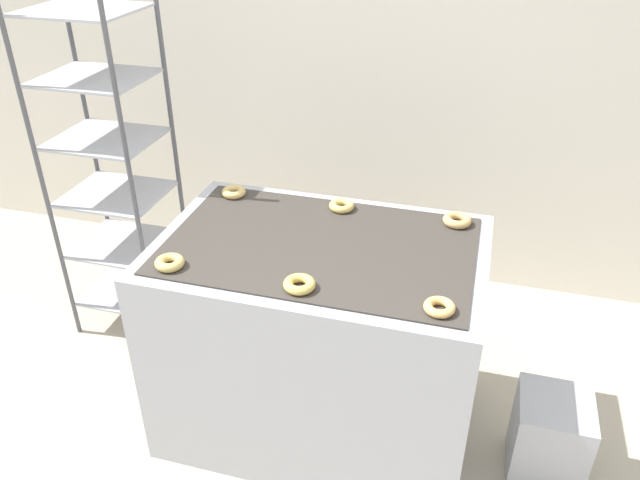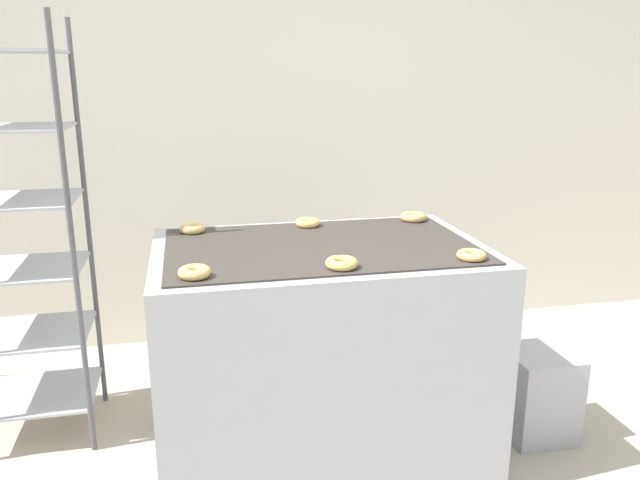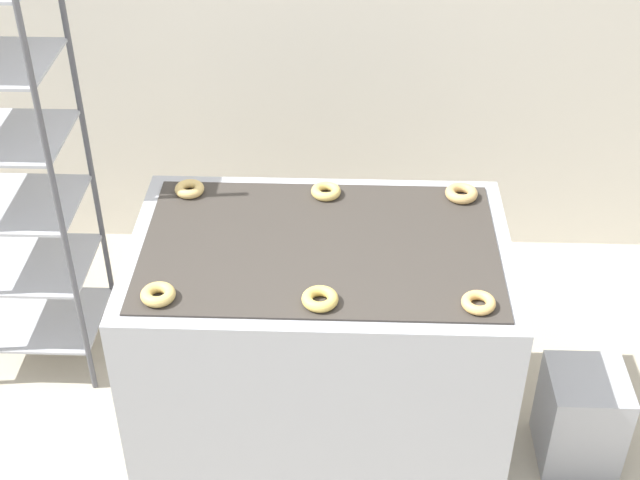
{
  "view_description": "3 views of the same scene",
  "coord_description": "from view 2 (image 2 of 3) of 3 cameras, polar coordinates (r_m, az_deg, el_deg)",
  "views": [
    {
      "loc": [
        0.58,
        -1.4,
        2.3
      ],
      "look_at": [
        0.0,
        0.7,
        1.0
      ],
      "focal_mm": 35.0,
      "sensor_mm": 36.0,
      "label": 1
    },
    {
      "loc": [
        -0.52,
        -1.71,
        1.67
      ],
      "look_at": [
        0.0,
        0.7,
        1.0
      ],
      "focal_mm": 35.0,
      "sensor_mm": 36.0,
      "label": 2
    },
    {
      "loc": [
        0.09,
        -1.82,
        2.82
      ],
      "look_at": [
        0.0,
        0.7,
        1.0
      ],
      "focal_mm": 50.0,
      "sensor_mm": 36.0,
      "label": 3
    }
  ],
  "objects": [
    {
      "name": "donut_near_center",
      "position": [
        2.26,
        1.99,
        -2.12
      ],
      "size": [
        0.12,
        0.12,
        0.04
      ],
      "primitive_type": "torus",
      "color": "#E0BE5C",
      "rests_on": "fryer_machine"
    },
    {
      "name": "donut_near_left",
      "position": [
        2.2,
        -11.41,
        -2.9
      ],
      "size": [
        0.11,
        0.11,
        0.04
      ],
      "primitive_type": "torus",
      "color": "#D6B463",
      "rests_on": "fryer_machine"
    },
    {
      "name": "donut_far_left",
      "position": [
        2.81,
        -11.59,
        1.05
      ],
      "size": [
        0.11,
        0.11,
        0.04
      ],
      "primitive_type": "torus",
      "color": "#D9B568",
      "rests_on": "fryer_machine"
    },
    {
      "name": "donut_far_center",
      "position": [
        2.86,
        -1.13,
        1.61
      ],
      "size": [
        0.11,
        0.11,
        0.03
      ],
      "primitive_type": "torus",
      "color": "#E0BD64",
      "rests_on": "fryer_machine"
    },
    {
      "name": "glaze_bin",
      "position": [
        3.17,
        19.26,
        -13.11
      ],
      "size": [
        0.3,
        0.31,
        0.42
      ],
      "color": "#A8AAB2",
      "rests_on": "ground_plane"
    },
    {
      "name": "baking_rack_cart",
      "position": [
        3.05,
        -25.75,
        0.35
      ],
      "size": [
        0.53,
        0.47,
        1.9
      ],
      "color": "#4C4C51",
      "rests_on": "ground_plane"
    },
    {
      "name": "wall_back",
      "position": [
        3.88,
        -4.53,
        11.22
      ],
      "size": [
        8.0,
        0.05,
        2.8
      ],
      "color": "silver",
      "rests_on": "ground_plane"
    },
    {
      "name": "donut_far_right",
      "position": [
        3.0,
        8.52,
        2.11
      ],
      "size": [
        0.12,
        0.12,
        0.04
      ],
      "primitive_type": "torus",
      "color": "tan",
      "rests_on": "fryer_machine"
    },
    {
      "name": "fryer_machine",
      "position": [
        2.73,
        0.01,
        -10.37
      ],
      "size": [
        1.35,
        0.9,
        0.98
      ],
      "color": "#A8AAB2",
      "rests_on": "ground_plane"
    },
    {
      "name": "donut_near_right",
      "position": [
        2.43,
        13.68,
        -1.35
      ],
      "size": [
        0.11,
        0.11,
        0.03
      ],
      "primitive_type": "torus",
      "color": "#ECB765",
      "rests_on": "fryer_machine"
    }
  ]
}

